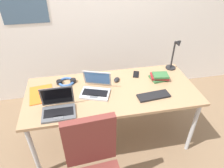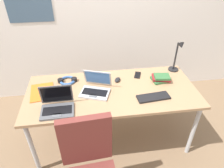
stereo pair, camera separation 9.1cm
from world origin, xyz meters
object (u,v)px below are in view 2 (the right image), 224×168
(cell_phone, at_px, (137,75))
(paper_folder_mid_desk, at_px, (42,92))
(book_stack, at_px, (161,78))
(laptop_far_corner, at_px, (57,106))
(laptop_by_keyboard, at_px, (96,88))
(external_keyboard, at_px, (153,97))
(desk_lamp, at_px, (177,57))
(computer_mouse, at_px, (117,80))
(headphones, at_px, (67,80))

(cell_phone, bearing_deg, paper_folder_mid_desk, -150.40)
(cell_phone, bearing_deg, book_stack, -11.32)
(paper_folder_mid_desk, bearing_deg, laptop_far_corner, -58.19)
(cell_phone, xyz_separation_m, book_stack, (0.23, -0.14, 0.03))
(paper_folder_mid_desk, bearing_deg, laptop_by_keyboard, -6.74)
(external_keyboard, xyz_separation_m, paper_folder_mid_desk, (-1.12, 0.25, -0.01))
(desk_lamp, bearing_deg, computer_mouse, -171.14)
(desk_lamp, height_order, paper_folder_mid_desk, desk_lamp)
(laptop_by_keyboard, bearing_deg, laptop_far_corner, -148.42)
(cell_phone, distance_m, book_stack, 0.27)
(cell_phone, relative_size, paper_folder_mid_desk, 0.44)
(book_stack, bearing_deg, computer_mouse, 173.00)
(book_stack, bearing_deg, paper_folder_mid_desk, -178.28)
(desk_lamp, height_order, computer_mouse, desk_lamp)
(computer_mouse, relative_size, paper_folder_mid_desk, 0.31)
(laptop_by_keyboard, height_order, laptop_far_corner, laptop_far_corner)
(external_keyboard, height_order, computer_mouse, computer_mouse)
(computer_mouse, distance_m, paper_folder_mid_desk, 0.82)
(cell_phone, bearing_deg, external_keyboard, -62.46)
(desk_lamp, xyz_separation_m, laptop_far_corner, (-1.35, -0.51, -0.15))
(desk_lamp, height_order, laptop_by_keyboard, desk_lamp)
(laptop_far_corner, bearing_deg, cell_phone, 28.36)
(desk_lamp, xyz_separation_m, laptop_by_keyboard, (-0.97, -0.28, -0.15))
(laptop_by_keyboard, relative_size, laptop_far_corner, 1.20)
(laptop_far_corner, relative_size, computer_mouse, 3.15)
(desk_lamp, distance_m, laptop_far_corner, 1.45)
(laptop_by_keyboard, relative_size, paper_folder_mid_desk, 1.17)
(external_keyboard, bearing_deg, cell_phone, 92.21)
(computer_mouse, height_order, paper_folder_mid_desk, computer_mouse)
(laptop_far_corner, height_order, computer_mouse, laptop_far_corner)
(book_stack, bearing_deg, cell_phone, 148.67)
(laptop_far_corner, distance_m, external_keyboard, 0.94)
(cell_phone, height_order, book_stack, book_stack)
(desk_lamp, height_order, cell_phone, desk_lamp)
(external_keyboard, relative_size, cell_phone, 2.43)
(desk_lamp, distance_m, headphones, 1.29)
(laptop_far_corner, distance_m, book_stack, 1.16)
(laptop_far_corner, distance_m, cell_phone, 1.00)
(desk_lamp, height_order, external_keyboard, desk_lamp)
(cell_phone, bearing_deg, desk_lamp, 23.67)
(cell_phone, relative_size, headphones, 0.64)
(headphones, bearing_deg, computer_mouse, -6.52)
(computer_mouse, xyz_separation_m, cell_phone, (0.25, 0.08, -0.01))
(desk_lamp, height_order, headphones, desk_lamp)
(laptop_far_corner, bearing_deg, computer_mouse, 32.01)
(laptop_by_keyboard, distance_m, computer_mouse, 0.31)
(computer_mouse, distance_m, book_stack, 0.49)
(paper_folder_mid_desk, bearing_deg, book_stack, 1.72)
(headphones, distance_m, book_stack, 1.05)
(computer_mouse, bearing_deg, book_stack, 23.11)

